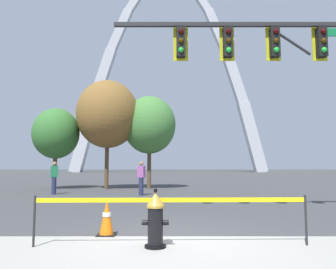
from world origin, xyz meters
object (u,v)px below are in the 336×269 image
object	(u,v)px
traffic_cone_by_hydrant	(107,217)
pedestrian_standing_center	(55,177)
monument_arch	(169,81)
traffic_signal_gantry	(290,63)
pedestrian_walking_left	(142,178)
fire_hydrant	(156,220)

from	to	relation	value
traffic_cone_by_hydrant	pedestrian_standing_center	distance (m)	10.28
monument_arch	traffic_cone_by_hydrant	bearing A→B (deg)	-91.15
traffic_signal_gantry	traffic_cone_by_hydrant	bearing A→B (deg)	-150.58
pedestrian_walking_left	traffic_cone_by_hydrant	bearing A→B (deg)	-89.75
traffic_cone_by_hydrant	pedestrian_walking_left	distance (m)	8.75
traffic_signal_gantry	monument_arch	bearing A→B (deg)	93.25
pedestrian_standing_center	monument_arch	bearing A→B (deg)	84.20
traffic_cone_by_hydrant	monument_arch	world-z (taller)	monument_arch
pedestrian_walking_left	monument_arch	bearing A→B (deg)	88.63
fire_hydrant	monument_arch	distance (m)	68.82
fire_hydrant	pedestrian_walking_left	bearing A→B (deg)	96.17
traffic_signal_gantry	pedestrian_standing_center	size ratio (longest dim) A/B	4.92
monument_arch	pedestrian_standing_center	xyz separation A→B (m)	(-5.65, -55.58, -19.63)
traffic_signal_gantry	monument_arch	size ratio (longest dim) A/B	0.17
pedestrian_walking_left	traffic_signal_gantry	bearing A→B (deg)	-51.02
traffic_cone_by_hydrant	traffic_signal_gantry	xyz separation A→B (m)	(4.83, 2.72, 4.05)
traffic_signal_gantry	pedestrian_standing_center	distance (m)	11.85
monument_arch	pedestrian_walking_left	world-z (taller)	monument_arch
fire_hydrant	traffic_signal_gantry	xyz separation A→B (m)	(3.82, 3.69, 3.94)
fire_hydrant	pedestrian_walking_left	xyz separation A→B (m)	(-1.05, 9.70, 0.35)
monument_arch	pedestrian_walking_left	bearing A→B (deg)	-91.37
traffic_cone_by_hydrant	traffic_signal_gantry	size ratio (longest dim) A/B	0.09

